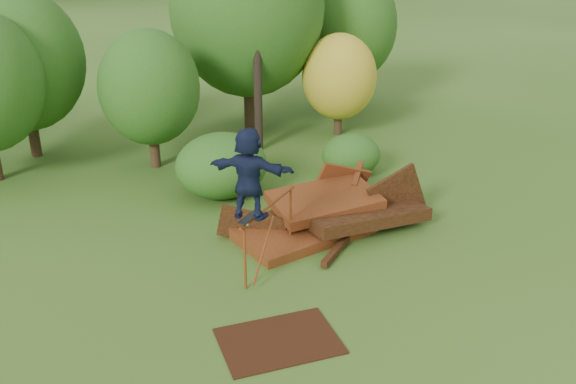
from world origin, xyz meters
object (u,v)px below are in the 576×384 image
scrap_pile (329,214)px  skater (249,173)px  flat_plate (279,341)px  utility_pole (256,6)px

scrap_pile → skater: (-2.96, -1.37, 2.18)m
flat_plate → utility_pole: (4.83, 9.80, 4.79)m
flat_plate → utility_pole: size_ratio=0.23×
flat_plate → utility_pole: utility_pole is taller
scrap_pile → utility_pole: utility_pole is taller
utility_pole → scrap_pile: bearing=-101.9°
skater → flat_plate: 3.38m
scrap_pile → flat_plate: bearing=-134.9°
skater → utility_pole: 9.06m
scrap_pile → flat_plate: size_ratio=2.49×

